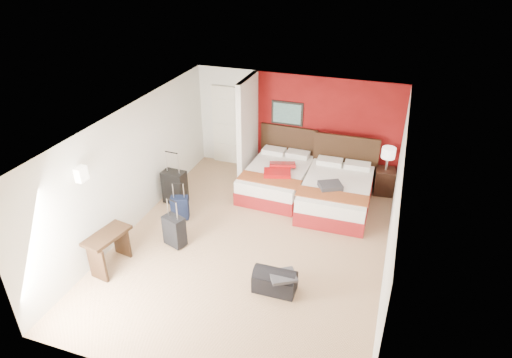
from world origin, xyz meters
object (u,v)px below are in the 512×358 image
at_px(table_lamp, 388,159).
at_px(bed_left, 277,180).
at_px(red_suitcase_open, 280,169).
at_px(duffel_bag, 275,282).
at_px(bed_right, 336,195).
at_px(desk, 110,250).
at_px(suitcase_navy, 180,209).
at_px(suitcase_charcoal, 175,232).
at_px(suitcase_black, 175,188).
at_px(nightstand, 384,181).

bearing_deg(table_lamp, bed_left, -163.50).
bearing_deg(red_suitcase_open, duffel_bag, -91.75).
relative_size(bed_right, desk, 2.42).
relative_size(table_lamp, suitcase_navy, 1.09).
bearing_deg(suitcase_charcoal, bed_left, 83.66).
bearing_deg(suitcase_black, red_suitcase_open, 31.94).
distance_m(nightstand, suitcase_charcoal, 4.94).
bearing_deg(bed_right, table_lamp, 44.80).
bearing_deg(bed_left, duffel_bag, -71.64).
relative_size(table_lamp, suitcase_black, 0.73).
bearing_deg(suitcase_navy, duffel_bag, -49.20).
xyz_separation_m(nightstand, suitcase_charcoal, (-3.64, -3.34, -0.00)).
distance_m(duffel_bag, desk, 2.99).
bearing_deg(desk, red_suitcase_open, 68.12).
xyz_separation_m(red_suitcase_open, nightstand, (2.28, 0.80, -0.33)).
distance_m(bed_right, suitcase_navy, 3.38).
height_order(red_suitcase_open, suitcase_charcoal, red_suitcase_open).
bearing_deg(suitcase_black, desk, -88.29).
bearing_deg(table_lamp, red_suitcase_open, -160.55).
xyz_separation_m(table_lamp, suitcase_navy, (-3.96, -2.50, -0.63)).
bearing_deg(nightstand, bed_right, -140.65).
relative_size(nightstand, suitcase_navy, 1.21).
distance_m(suitcase_charcoal, desk, 1.23).
xyz_separation_m(bed_right, red_suitcase_open, (-1.33, 0.16, 0.32)).
relative_size(nightstand, duffel_bag, 0.85).
distance_m(suitcase_navy, duffel_bag, 2.88).
bearing_deg(desk, table_lamp, 53.87).
xyz_separation_m(bed_right, table_lamp, (0.95, 0.97, 0.57)).
xyz_separation_m(red_suitcase_open, suitcase_black, (-2.08, -1.14, -0.26)).
height_order(red_suitcase_open, suitcase_black, suitcase_black).
height_order(nightstand, suitcase_black, suitcase_black).
bearing_deg(bed_left, suitcase_black, -145.60).
xyz_separation_m(bed_left, duffel_bag, (0.92, -3.22, -0.11)).
relative_size(suitcase_charcoal, desk, 0.71).
relative_size(bed_right, suitcase_charcoal, 3.39).
height_order(bed_left, nightstand, nightstand).
height_order(bed_right, suitcase_charcoal, bed_right).
bearing_deg(suitcase_black, nightstand, 27.31).
distance_m(red_suitcase_open, duffel_bag, 3.26).
xyz_separation_m(bed_right, suitcase_navy, (-3.01, -1.53, -0.06)).
height_order(bed_left, bed_right, bed_right).
height_order(table_lamp, suitcase_navy, table_lamp).
height_order(bed_left, red_suitcase_open, red_suitcase_open).
xyz_separation_m(table_lamp, duffel_bag, (-1.46, -3.93, -0.70)).
height_order(red_suitcase_open, table_lamp, table_lamp).
bearing_deg(desk, suitcase_charcoal, 59.65).
height_order(bed_left, suitcase_navy, bed_left).
distance_m(suitcase_black, suitcase_navy, 0.70).
bearing_deg(table_lamp, suitcase_black, -156.00).
height_order(nightstand, suitcase_navy, nightstand).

